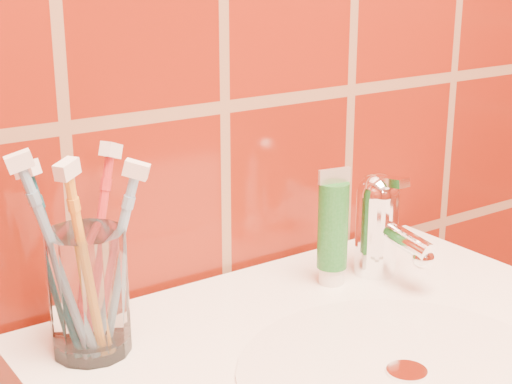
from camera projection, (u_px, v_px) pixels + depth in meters
glass_tumbler at (89, 292)px, 0.71m from camera, size 0.09×0.09×0.12m
toothpaste_tube at (333, 231)px, 0.86m from camera, size 0.04×0.03×0.13m
faucet at (380, 221)px, 0.88m from camera, size 0.05×0.11×0.12m
toothbrush_0 at (59, 261)px, 0.68m from camera, size 0.10×0.09×0.21m
toothbrush_1 at (115, 258)px, 0.71m from camera, size 0.12×0.11×0.19m
toothbrush_2 at (85, 263)px, 0.68m from camera, size 0.09×0.08×0.20m
toothbrush_3 at (57, 261)px, 0.70m from camera, size 0.10×0.13×0.20m
toothbrush_4 at (97, 246)px, 0.73m from camera, size 0.14×0.13×0.20m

